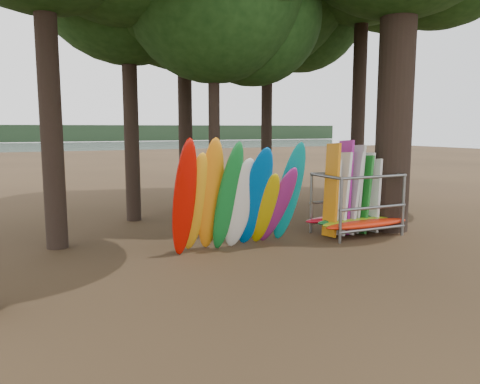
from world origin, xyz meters
name	(u,v)px	position (x,y,z in m)	size (l,w,h in m)	color
ground	(287,247)	(0.00, 0.00, 0.00)	(120.00, 120.00, 0.00)	#47331E
lake	(73,151)	(0.00, 60.00, 0.00)	(160.00, 160.00, 0.00)	gray
far_shore	(52,133)	(0.00, 110.00, 2.00)	(160.00, 4.00, 4.00)	black
kayak_row	(239,200)	(-1.39, 0.20, 1.37)	(3.86, 1.98, 3.20)	#C20C03
storage_rack	(356,205)	(2.75, 0.52, 0.92)	(3.02, 1.59, 2.92)	slate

